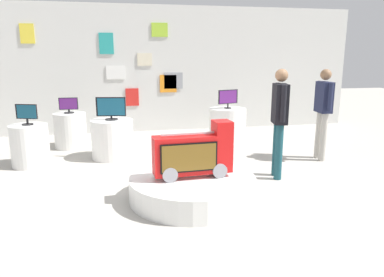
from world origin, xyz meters
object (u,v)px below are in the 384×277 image
at_px(tv_on_left_rear, 111,108).
at_px(display_pedestal_far_right, 30,145).
at_px(novelty_firetruck_tv, 194,155).
at_px(tv_on_center_rear, 69,105).
at_px(shopper_browsing_rear, 323,107).
at_px(tv_on_right_rear, 228,98).
at_px(display_pedestal_center_rear, 70,130).
at_px(display_pedestal_right_rear, 227,124).
at_px(display_pedestal_left_rear, 113,139).
at_px(main_display_pedestal, 193,188).
at_px(tv_on_far_right, 27,113).
at_px(shopper_browsing_near_truck, 279,115).

relative_size(tv_on_left_rear, display_pedestal_far_right, 0.74).
relative_size(novelty_firetruck_tv, tv_on_center_rear, 2.78).
xyz_separation_m(tv_on_center_rear, shopper_browsing_rear, (4.79, -1.91, 0.08)).
height_order(tv_on_right_rear, display_pedestal_far_right, tv_on_right_rear).
distance_m(novelty_firetruck_tv, tv_on_left_rear, 2.62).
bearing_deg(display_pedestal_center_rear, tv_on_center_rear, -88.83).
xyz_separation_m(tv_on_center_rear, display_pedestal_right_rear, (3.53, 0.02, -0.55)).
distance_m(novelty_firetruck_tv, display_pedestal_left_rear, 2.61).
xyz_separation_m(display_pedestal_center_rear, shopper_browsing_rear, (4.79, -1.91, 0.63)).
distance_m(main_display_pedestal, display_pedestal_far_right, 3.31).
bearing_deg(display_pedestal_far_right, novelty_firetruck_tv, -39.31).
bearing_deg(display_pedestal_far_right, tv_on_center_rear, 66.51).
height_order(novelty_firetruck_tv, display_pedestal_right_rear, novelty_firetruck_tv).
distance_m(display_pedestal_far_right, shopper_browsing_rear, 5.42).
bearing_deg(main_display_pedestal, novelty_firetruck_tv, -15.09).
bearing_deg(display_pedestal_left_rear, main_display_pedestal, -64.67).
bearing_deg(main_display_pedestal, display_pedestal_center_rear, 120.87).
distance_m(novelty_firetruck_tv, display_pedestal_far_right, 3.34).
height_order(display_pedestal_far_right, shopper_browsing_rear, shopper_browsing_rear).
distance_m(display_pedestal_right_rear, tv_on_far_right, 4.31).
relative_size(tv_on_left_rear, display_pedestal_right_rear, 0.65).
height_order(display_pedestal_right_rear, display_pedestal_far_right, same).
xyz_separation_m(tv_on_left_rear, tv_on_right_rear, (2.63, 1.03, 0.03)).
xyz_separation_m(display_pedestal_center_rear, display_pedestal_right_rear, (3.53, 0.01, 0.00)).
relative_size(main_display_pedestal, display_pedestal_left_rear, 2.18).
xyz_separation_m(shopper_browsing_near_truck, shopper_browsing_rear, (1.26, 0.82, -0.02)).
distance_m(tv_on_center_rear, shopper_browsing_near_truck, 4.47).
relative_size(tv_on_left_rear, shopper_browsing_rear, 0.32).
distance_m(display_pedestal_far_right, tv_on_far_right, 0.58).
bearing_deg(shopper_browsing_near_truck, tv_on_left_rear, 146.97).
xyz_separation_m(display_pedestal_left_rear, shopper_browsing_rear, (3.89, -0.89, 0.63)).
height_order(novelty_firetruck_tv, tv_on_far_right, tv_on_far_right).
relative_size(novelty_firetruck_tv, display_pedestal_right_rear, 1.27).
distance_m(tv_on_right_rear, display_pedestal_far_right, 4.31).
xyz_separation_m(tv_on_center_rear, tv_on_far_right, (-0.54, -1.26, 0.03)).
height_order(display_pedestal_left_rear, tv_on_left_rear, tv_on_left_rear).
bearing_deg(tv_on_center_rear, shopper_browsing_rear, -21.72).
bearing_deg(tv_on_far_right, display_pedestal_far_right, 109.56).
bearing_deg(tv_on_far_right, display_pedestal_right_rear, 17.35).
bearing_deg(display_pedestal_center_rear, tv_on_left_rear, -48.70).
distance_m(novelty_firetruck_tv, tv_on_far_right, 3.34).
height_order(tv_on_left_rear, tv_on_center_rear, tv_on_left_rear).
bearing_deg(tv_on_left_rear, novelty_firetruck_tv, -64.28).
relative_size(display_pedestal_far_right, tv_on_far_right, 1.97).
bearing_deg(tv_on_left_rear, tv_on_far_right, -170.81).
distance_m(display_pedestal_center_rear, display_pedestal_right_rear, 3.53).
bearing_deg(tv_on_right_rear, novelty_firetruck_tv, -113.99).
distance_m(main_display_pedestal, shopper_browsing_rear, 3.25).
bearing_deg(display_pedestal_center_rear, novelty_firetruck_tv, -58.92).
height_order(display_pedestal_left_rear, tv_on_right_rear, tv_on_right_rear).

